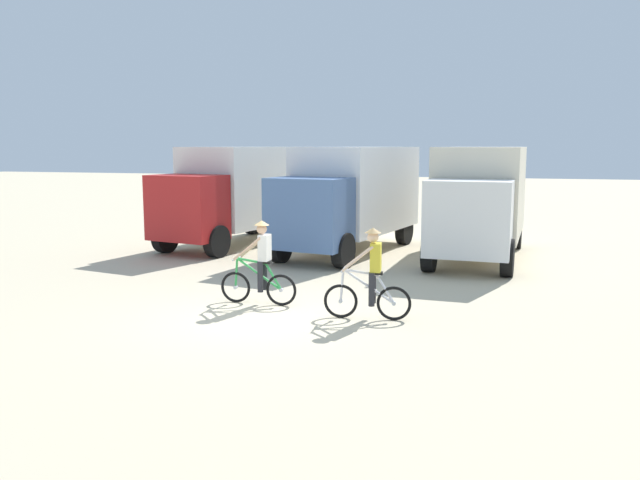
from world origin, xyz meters
The scene contains 6 objects.
ground_plane centered at (0.00, 0.00, 0.00)m, with size 120.00×120.00×0.00m, color beige.
box_truck_white_box centered at (-4.27, 9.01, 1.87)m, with size 3.63×7.08×3.35m.
box_truck_avon_van centered at (-0.19, 8.38, 1.87)m, with size 3.54×7.06×3.35m.
box_truck_cream_rv centered at (3.81, 8.36, 1.87)m, with size 2.73×6.87×3.35m.
cyclist_orange_shirt centered at (-0.40, 1.00, 0.85)m, with size 1.73×0.52×1.82m.
cyclist_cowboy_hat centered at (2.11, 0.45, 0.85)m, with size 1.73×0.52×1.82m.
Camera 1 is at (4.62, -11.74, 3.38)m, focal length 36.40 mm.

